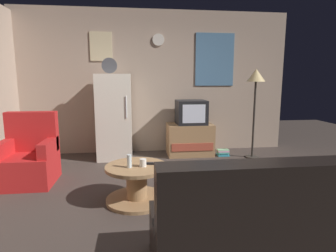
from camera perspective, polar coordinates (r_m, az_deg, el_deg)
name	(u,v)px	position (r m, az deg, el deg)	size (l,w,h in m)	color
ground_plane	(172,203)	(3.30, 0.76, -15.63)	(12.00, 12.00, 0.00)	#3D332D
wall_with_art	(155,82)	(5.42, -2.70, 9.00)	(5.20, 0.12, 2.70)	tan
fridge	(114,117)	(5.01, -11.01, 1.92)	(0.60, 0.62, 1.77)	silver
tv_stand	(190,139)	(5.22, 4.52, -2.76)	(0.84, 0.53, 0.59)	#9E754C
crt_tv	(191,112)	(5.14, 4.79, 2.86)	(0.54, 0.51, 0.44)	black
standing_lamp	(256,82)	(5.13, 17.65, 8.59)	(0.32, 0.32, 1.59)	#332D28
coffee_table	(137,183)	(3.29, -6.45, -11.68)	(0.72, 0.72, 0.43)	#9E754C
wine_glass	(129,161)	(3.14, -7.99, -7.18)	(0.05, 0.05, 0.15)	silver
mug_ceramic_white	(143,163)	(3.16, -5.19, -7.56)	(0.08, 0.08, 0.09)	silver
remote_control	(150,163)	(3.25, -3.73, -7.72)	(0.15, 0.04, 0.02)	black
armchair	(29,159)	(4.25, -26.74, -6.02)	(0.68, 0.68, 0.96)	red
couch	(272,234)	(2.25, 20.62, -20.15)	(1.70, 0.80, 0.92)	black
book_stack	(223,153)	(5.29, 11.24, -5.39)	(0.21, 0.18, 0.12)	teal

